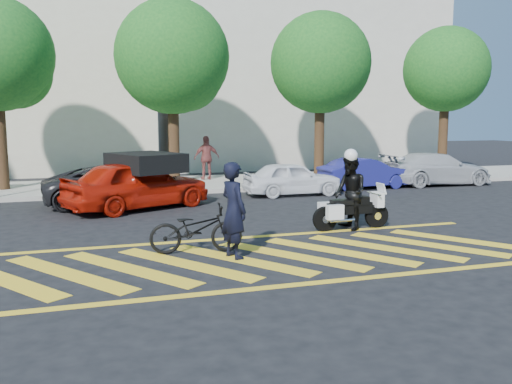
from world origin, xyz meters
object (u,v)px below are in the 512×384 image
object	(u,v)px
parked_mid_right	(292,178)
parked_right	(365,173)
officer_moto	(350,193)
officer_bike	(234,210)
parked_far_right	(437,169)
parked_mid_left	(117,185)
red_convertible	(137,184)
police_motorcycle	(350,210)
bicycle	(196,229)

from	to	relation	value
parked_mid_right	parked_right	bearing A→B (deg)	-75.49
officer_moto	parked_mid_right	size ratio (longest dim) A/B	0.53
officer_bike	parked_far_right	bearing A→B (deg)	-69.23
officer_bike	parked_far_right	distance (m)	14.52
officer_moto	parked_mid_left	xyz separation A→B (m)	(-5.44, 5.80, -0.31)
red_convertible	parked_mid_left	xyz separation A→B (m)	(-0.56, 1.00, -0.14)
officer_bike	parked_mid_right	world-z (taller)	officer_bike
officer_moto	parked_right	bearing A→B (deg)	147.72
officer_bike	parked_right	bearing A→B (deg)	-59.20
parked_mid_right	officer_moto	bearing A→B (deg)	172.27
police_motorcycle	parked_mid_left	world-z (taller)	parked_mid_left
parked_right	parked_mid_left	bearing A→B (deg)	94.38
police_motorcycle	parked_far_right	xyz separation A→B (m)	(7.80, 7.20, 0.17)
police_motorcycle	parked_mid_left	distance (m)	7.96
officer_bike	parked_right	distance (m)	11.89
police_motorcycle	parked_right	world-z (taller)	parked_right
officer_bike	red_convertible	distance (m)	6.75
red_convertible	parked_far_right	xyz separation A→B (m)	(12.69, 2.40, -0.10)
police_motorcycle	parked_mid_left	size ratio (longest dim) A/B	0.45
parked_right	officer_moto	bearing A→B (deg)	145.52
officer_bike	police_motorcycle	distance (m)	4.04
officer_moto	parked_right	world-z (taller)	officer_moto
bicycle	parked_mid_right	xyz separation A→B (m)	(5.07, 7.36, 0.11)
bicycle	parked_mid_left	size ratio (longest dim) A/B	0.42
police_motorcycle	parked_mid_right	world-z (taller)	parked_mid_right
bicycle	police_motorcycle	xyz separation A→B (m)	(4.23, 1.18, -0.01)
bicycle	parked_far_right	xyz separation A→B (m)	(12.03, 8.38, 0.17)
bicycle	parked_right	bearing A→B (deg)	-39.32
officer_moto	parked_far_right	bearing A→B (deg)	131.80
police_motorcycle	officer_bike	bearing A→B (deg)	-153.92
red_convertible	parked_mid_right	distance (m)	5.89
officer_moto	parked_mid_left	size ratio (longest dim) A/B	0.41
bicycle	parked_mid_right	world-z (taller)	parked_mid_right
officer_bike	parked_far_right	size ratio (longest dim) A/B	0.42
bicycle	red_convertible	size ratio (longest dim) A/B	0.43
parked_mid_left	parked_far_right	bearing A→B (deg)	-85.29
officer_moto	red_convertible	distance (m)	6.84
parked_mid_left	parked_right	bearing A→B (deg)	-83.87
police_motorcycle	parked_mid_left	bearing A→B (deg)	132.34
parked_mid_left	parked_mid_right	world-z (taller)	parked_mid_left
parked_mid_left	parked_right	world-z (taller)	parked_mid_left
parked_far_right	parked_mid_right	bearing A→B (deg)	100.05
parked_mid_left	parked_mid_right	bearing A→B (deg)	-87.83
parked_mid_left	officer_moto	bearing A→B (deg)	-138.18
officer_bike	bicycle	size ratio (longest dim) A/B	1.01
officer_moto	parked_far_right	world-z (taller)	officer_moto
parked_far_right	bicycle	bearing A→B (deg)	126.62
parked_mid_right	parked_far_right	xyz separation A→B (m)	(6.96, 1.02, 0.06)
officer_bike	parked_far_right	xyz separation A→B (m)	(11.37, 9.02, -0.31)
parked_mid_left	parked_right	xyz separation A→B (m)	(9.76, 1.28, -0.03)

